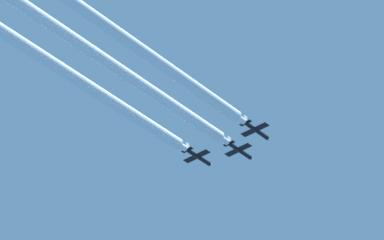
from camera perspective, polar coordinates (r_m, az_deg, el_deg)
jet_lead at (r=280.84m, az=2.41°, el=-1.54°), size 7.36×10.72×2.58m
jet_left_wingman at (r=280.14m, az=0.34°, el=-1.86°), size 7.36×10.72×2.58m
jet_right_wingman at (r=271.05m, az=3.24°, el=-0.53°), size 7.36×10.72×2.58m
smoke_trail_lead at (r=254.96m, az=-3.60°, el=2.47°), size 2.83×75.15×2.83m
smoke_trail_left_wingman at (r=256.70m, az=-5.44°, el=1.84°), size 2.83×69.64×2.83m
smoke_trail_right_wingman at (r=246.15m, az=-2.64°, el=3.55°), size 2.83×71.65×2.83m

